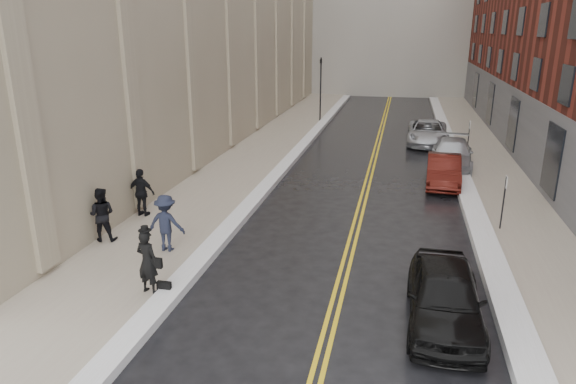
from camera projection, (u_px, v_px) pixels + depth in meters
The scene contains 18 objects.
ground at pixel (237, 318), 13.78m from camera, with size 160.00×160.00×0.00m, color black.
sidewalk_left at pixel (249, 162), 29.56m from camera, with size 4.00×64.00×0.15m, color gray.
sidewalk_right at pixel (497, 176), 26.75m from camera, with size 3.00×64.00×0.15m, color gray.
lane_stripe_a at pixel (369, 170), 28.15m from camera, with size 0.12×64.00×0.01m, color gold.
lane_stripe_b at pixel (373, 170), 28.10m from camera, with size 0.12×64.00×0.01m, color gold.
snow_ridge_left at pixel (287, 163), 29.06m from camera, with size 0.70×60.80×0.26m, color white.
snow_ridge_right at pixel (460, 172), 27.11m from camera, with size 0.85×60.80×0.30m, color white.
traffic_signal at pixel (321, 85), 41.25m from camera, with size 0.18×0.15×5.20m.
parking_sign_near at pixel (504, 198), 19.16m from camera, with size 0.06×0.35×2.23m.
parking_sign_far at pixel (469, 136), 30.31m from camera, with size 0.06×0.35×2.23m.
car_black at pixel (445, 296), 13.30m from camera, with size 1.88×4.67×1.59m, color black.
car_maroon at pixel (443, 171), 25.21m from camera, with size 1.57×4.50×1.48m, color #3F100B.
car_silver_near at pixel (452, 154), 28.32m from camera, with size 2.18×5.35×1.55m, color #A0A3A8.
car_silver_far at pixel (427, 133), 34.13m from camera, with size 2.61×5.66×1.57m, color #A8AAB0.
pedestrian_main at pixel (148, 262), 14.54m from camera, with size 0.70×0.46×1.91m, color black.
pedestrian_a at pixel (102, 214), 18.17m from camera, with size 0.95×0.74×1.96m, color black.
pedestrian_b at pixel (166, 223), 17.35m from camera, with size 1.28×0.73×1.98m, color black.
pedestrian_c at pixel (142, 193), 20.59m from camera, with size 1.14×0.48×1.95m, color black.
Camera 1 is at (3.98, -11.49, 7.43)m, focal length 32.00 mm.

